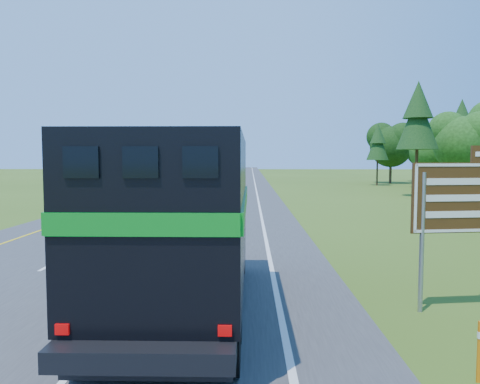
# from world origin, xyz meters

# --- Properties ---
(road) EXTENTS (15.00, 260.00, 0.04)m
(road) POSITION_xyz_m (0.00, 50.00, 0.02)
(road) COLOR #38383A
(road) RESTS_ON ground
(lane_markings) EXTENTS (11.15, 260.00, 0.01)m
(lane_markings) POSITION_xyz_m (0.00, 50.00, 0.04)
(lane_markings) COLOR yellow
(lane_markings) RESTS_ON road
(horse_truck) EXTENTS (2.90, 9.03, 3.99)m
(horse_truck) POSITION_xyz_m (3.27, 5.71, 2.17)
(horse_truck) COLOR black
(horse_truck) RESTS_ON road
(white_suv) EXTENTS (2.68, 5.63, 1.55)m
(white_suv) POSITION_xyz_m (-3.67, 53.92, 0.82)
(white_suv) COLOR white
(white_suv) RESTS_ON road
(far_car) EXTENTS (1.86, 4.27, 1.43)m
(far_car) POSITION_xyz_m (-3.53, 120.22, 0.76)
(far_car) COLOR #B1B1B8
(far_car) RESTS_ON road
(exit_sign) EXTENTS (2.27, 0.38, 3.88)m
(exit_sign) POSITION_xyz_m (9.68, 6.08, 2.52)
(exit_sign) COLOR gray
(exit_sign) RESTS_ON ground
(delineator) EXTENTS (0.08, 0.05, 1.01)m
(delineator) POSITION_xyz_m (8.46, 2.50, 0.54)
(delineator) COLOR orange
(delineator) RESTS_ON ground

